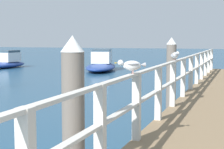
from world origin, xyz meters
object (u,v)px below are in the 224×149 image
object	(u,v)px
seagull_foreground	(131,65)
boat_0	(101,63)
dock_piling_near	(73,121)
boat_5	(8,62)
dock_piling_far	(171,74)
seagull_background	(175,55)

from	to	relation	value
seagull_foreground	boat_0	xyz separation A→B (m)	(-7.30, 17.62, -1.23)
dock_piling_near	boat_5	distance (m)	23.39
dock_piling_near	boat_0	distance (m)	20.10
dock_piling_far	boat_0	world-z (taller)	dock_piling_far
dock_piling_near	seagull_background	distance (m)	5.00
seagull_foreground	boat_0	distance (m)	19.11
seagull_background	boat_5	xyz separation A→B (m)	(-14.46, 13.72, -1.28)
dock_piling_near	seagull_foreground	bearing A→B (deg)	73.24
seagull_foreground	boat_5	xyz separation A→B (m)	(-14.45, 17.43, -1.28)
boat_0	boat_5	xyz separation A→B (m)	(-7.15, -0.19, -0.05)
seagull_foreground	boat_0	bearing A→B (deg)	-11.28
seagull_foreground	dock_piling_near	bearing A→B (deg)	129.44
boat_0	boat_5	distance (m)	7.15
dock_piling_near	boat_5	world-z (taller)	dock_piling_near
dock_piling_near	seagull_background	xyz separation A→B (m)	(0.38, 4.94, 0.62)
dock_piling_far	seagull_background	bearing A→B (deg)	-76.30
boat_5	dock_piling_near	bearing A→B (deg)	-52.52
dock_piling_near	boat_5	xyz separation A→B (m)	(-14.08, 18.67, -0.66)
seagull_foreground	boat_5	bearing A→B (deg)	5.87
seagull_background	seagull_foreground	bearing A→B (deg)	-80.07
dock_piling_far	seagull_foreground	world-z (taller)	dock_piling_far
boat_0	dock_piling_far	bearing A→B (deg)	-75.12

